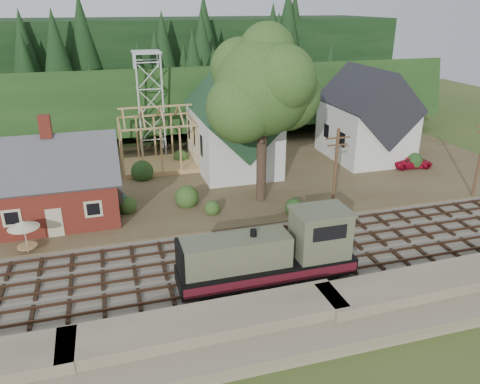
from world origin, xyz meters
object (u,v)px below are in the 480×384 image
object	(u,v)px
car_blue	(121,202)
patio_set	(23,226)
car_red	(412,162)
locomotive	(274,254)

from	to	relation	value
car_blue	patio_set	size ratio (longest dim) A/B	1.26
car_red	patio_set	distance (m)	40.19
locomotive	patio_set	world-z (taller)	locomotive
patio_set	car_blue	bearing A→B (deg)	41.37
locomotive	patio_set	bearing A→B (deg)	152.58
car_blue	car_red	xyz separation A→B (m)	(32.04, 2.17, 0.09)
car_blue	patio_set	bearing A→B (deg)	-141.70
car_red	patio_set	xyz separation A→B (m)	(-39.25, -8.51, 1.50)
car_blue	car_red	size ratio (longest dim) A/B	0.70
locomotive	car_blue	xyz separation A→B (m)	(-9.19, 14.85, -1.26)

